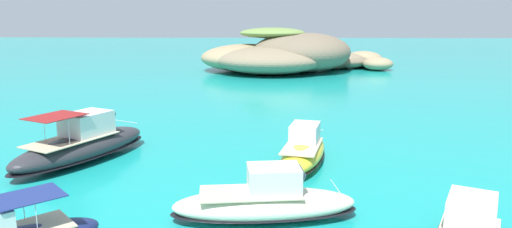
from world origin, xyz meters
TOP-DOWN VIEW (x-y plane):
  - islet_large at (5.49, 65.83)m, footprint 31.40×24.07m
  - islet_small at (18.55, 72.47)m, footprint 15.82×14.08m
  - motorboat_charcoal at (-8.80, 13.63)m, footprint 7.92×11.43m
  - motorboat_cream at (3.73, 4.61)m, footprint 9.31×3.77m
  - motorboat_yellow at (6.19, 13.63)m, footprint 4.53×9.15m

SIDE VIEW (x-z plane):
  - motorboat_yellow at x=6.19m, z-range -0.43..2.16m
  - motorboat_cream at x=3.73m, z-range -0.44..2.23m
  - motorboat_charcoal at x=-8.80m, z-range -0.64..2.84m
  - islet_small at x=18.55m, z-range -0.59..3.59m
  - islet_large at x=5.49m, z-range -0.82..6.87m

